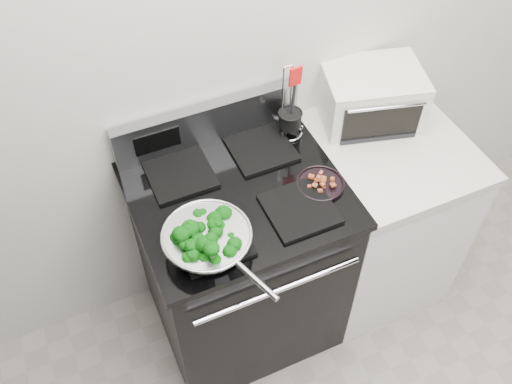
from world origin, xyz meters
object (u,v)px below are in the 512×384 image
toaster_oven (371,96)px  skillet (208,239)px  utensil_holder (290,122)px  gas_range (240,261)px  bacon_plate (320,182)px

toaster_oven → skillet: bearing=-141.4°
utensil_holder → toaster_oven: utensil_holder is taller
gas_range → toaster_oven: bearing=15.4°
bacon_plate → toaster_oven: (0.38, 0.28, 0.07)m
skillet → utensil_holder: 0.64m
gas_range → skillet: size_ratio=2.38×
skillet → toaster_oven: 0.95m
utensil_holder → skillet: bearing=-144.1°
gas_range → toaster_oven: 0.89m
utensil_holder → bacon_plate: bearing=-95.9°
bacon_plate → utensil_holder: size_ratio=0.54×
gas_range → bacon_plate: (0.30, -0.10, 0.48)m
gas_range → toaster_oven: toaster_oven is taller
gas_range → skillet: (-0.19, -0.20, 0.51)m
gas_range → utensil_holder: utensil_holder is taller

